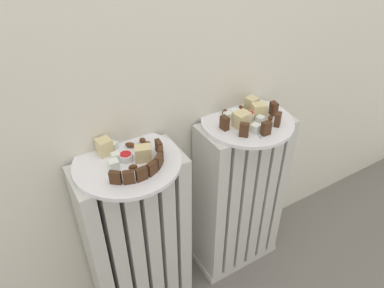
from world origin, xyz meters
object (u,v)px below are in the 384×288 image
radiator_right (239,198)px  plate_right (247,121)px  plate_left (127,162)px  radiator_left (138,243)px  jam_bowl_left (126,157)px  jam_bowl_right (248,116)px  fork (257,129)px

radiator_right → plate_right: 0.34m
plate_left → plate_right: size_ratio=1.00×
radiator_left → plate_left: bearing=-76.0°
plate_left → radiator_left: bearing=104.0°
jam_bowl_left → jam_bowl_right: bearing=-0.6°
plate_left → jam_bowl_right: (0.41, 0.00, 0.02)m
jam_bowl_left → plate_left: bearing=-78.8°
plate_left → jam_bowl_right: bearing=0.0°
radiator_right → fork: size_ratio=7.61×
plate_left → plate_right: (0.41, 0.00, 0.00)m
radiator_left → plate_right: (0.41, -0.00, 0.34)m
radiator_left → plate_right: 0.53m
fork → plate_right: bearing=80.7°
jam_bowl_right → radiator_left: bearing=-180.0°
radiator_left → plate_right: size_ratio=2.21×
plate_right → radiator_right: bearing=90.0°
plate_left → jam_bowl_left: size_ratio=7.79×
jam_bowl_left → radiator_right: bearing=-0.6°
radiator_right → jam_bowl_left: size_ratio=17.19×
plate_left → radiator_right: bearing=0.0°
plate_left → jam_bowl_right: jam_bowl_right is taller
plate_right → radiator_left: bearing=180.0°
fork → radiator_left: bearing=171.8°
plate_left → fork: bearing=-8.2°
radiator_right → fork: 0.35m
radiator_left → jam_bowl_left: 0.36m
jam_bowl_left → jam_bowl_right: size_ratio=0.98×
jam_bowl_left → plate_right: bearing=-0.6°
fork → plate_left: bearing=171.8°
radiator_right → fork: fork is taller
plate_right → fork: fork is taller
jam_bowl_right → fork: 0.06m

